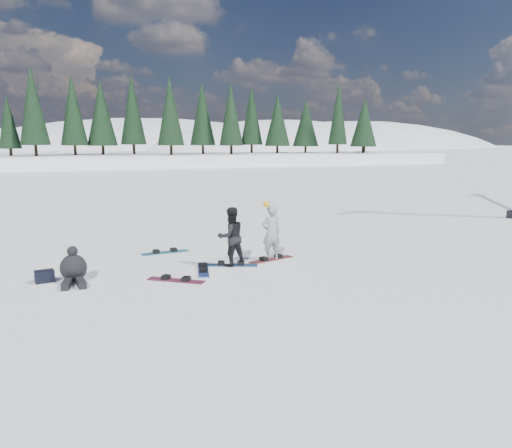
{
  "coord_description": "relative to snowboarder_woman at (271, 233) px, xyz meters",
  "views": [
    {
      "loc": [
        -5.29,
        -12.78,
        3.55
      ],
      "look_at": [
        -0.62,
        0.76,
        1.1
      ],
      "focal_mm": 35.0,
      "sensor_mm": 36.0,
      "label": 1
    }
  ],
  "objects": [
    {
      "name": "ground",
      "position": [
        0.17,
        -0.69,
        -0.83
      ],
      "size": [
        420.0,
        420.0,
        0.0
      ],
      "primitive_type": "plane",
      "color": "white",
      "rests_on": "ground"
    },
    {
      "name": "alpine_backdrop",
      "position": [
        -11.55,
        188.48,
        -14.81
      ],
      "size": [
        412.5,
        227.0,
        53.2
      ],
      "color": "white",
      "rests_on": "ground"
    },
    {
      "name": "snowboarder_woman",
      "position": [
        0.0,
        0.0,
        0.0
      ],
      "size": [
        0.64,
        0.45,
        1.78
      ],
      "rotation": [
        0.0,
        0.0,
        3.25
      ],
      "color": "#A2A2A7",
      "rests_on": "ground"
    },
    {
      "name": "snowboarder_man",
      "position": [
        -1.31,
        -0.25,
        0.01
      ],
      "size": [
        0.92,
        0.78,
        1.68
      ],
      "primitive_type": "imported",
      "rotation": [
        0.0,
        0.0,
        3.33
      ],
      "color": "black",
      "rests_on": "ground"
    },
    {
      "name": "seated_rider",
      "position": [
        -5.49,
        -0.56,
        -0.48
      ],
      "size": [
        0.66,
        1.09,
        0.92
      ],
      "rotation": [
        0.0,
        0.0,
        0.02
      ],
      "color": "black",
      "rests_on": "ground"
    },
    {
      "name": "gear_bag",
      "position": [
        -6.19,
        -0.3,
        -0.68
      ],
      "size": [
        0.5,
        0.38,
        0.3
      ],
      "primitive_type": "cube",
      "rotation": [
        0.0,
        0.0,
        0.2
      ],
      "color": "black",
      "rests_on": "ground"
    },
    {
      "name": "snowboard_woman",
      "position": [
        0.0,
        0.0,
        -0.82
      ],
      "size": [
        1.51,
        0.73,
        0.03
      ],
      "primitive_type": "cube",
      "rotation": [
        0.0,
        0.0,
        0.31
      ],
      "color": "maroon",
      "rests_on": "ground"
    },
    {
      "name": "snowboard_man",
      "position": [
        -1.31,
        -0.25,
        -0.82
      ],
      "size": [
        1.5,
        0.79,
        0.03
      ],
      "primitive_type": "cube",
      "rotation": [
        0.0,
        0.0,
        -0.36
      ],
      "color": "navy",
      "rests_on": "ground"
    },
    {
      "name": "snowboard_loose_a",
      "position": [
        -2.17,
        -0.49,
        -0.82
      ],
      "size": [
        0.57,
        1.53,
        0.03
      ],
      "primitive_type": "cube",
      "rotation": [
        0.0,
        0.0,
        1.37
      ],
      "color": "navy",
      "rests_on": "ground"
    },
    {
      "name": "snowboard_loose_c",
      "position": [
        -2.84,
        1.97,
        -0.82
      ],
      "size": [
        1.52,
        0.45,
        0.03
      ],
      "primitive_type": "cube",
      "rotation": [
        0.0,
        0.0,
        0.12
      ],
      "color": "teal",
      "rests_on": "ground"
    },
    {
      "name": "snowboard_loose_b",
      "position": [
        -3.06,
        -1.28,
        -0.82
      ],
      "size": [
        1.39,
        1.09,
        0.03
      ],
      "primitive_type": "cube",
      "rotation": [
        0.0,
        0.0,
        -0.61
      ],
      "color": "maroon",
      "rests_on": "ground"
    }
  ]
}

